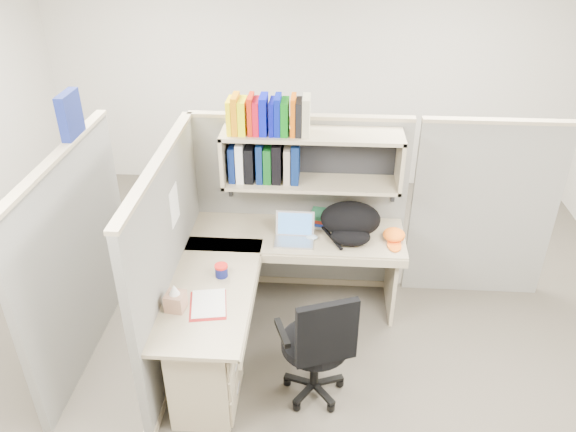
# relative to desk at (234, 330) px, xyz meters

# --- Properties ---
(ground) EXTENTS (6.00, 6.00, 0.00)m
(ground) POSITION_rel_desk_xyz_m (0.41, 0.29, -0.44)
(ground) COLOR #37332A
(ground) RESTS_ON ground
(room_shell) EXTENTS (6.00, 6.00, 6.00)m
(room_shell) POSITION_rel_desk_xyz_m (0.41, 0.29, 1.18)
(room_shell) COLOR #B2AFA1
(room_shell) RESTS_ON ground
(cubicle) EXTENTS (3.79, 1.84, 1.95)m
(cubicle) POSITION_rel_desk_xyz_m (0.04, 0.74, 0.47)
(cubicle) COLOR #5D5E59
(cubicle) RESTS_ON ground
(desk) EXTENTS (1.74, 1.75, 0.73)m
(desk) POSITION_rel_desk_xyz_m (0.00, 0.00, 0.00)
(desk) COLOR gray
(desk) RESTS_ON ground
(laptop) EXTENTS (0.31, 0.31, 0.22)m
(laptop) POSITION_rel_desk_xyz_m (0.39, 0.73, 0.40)
(laptop) COLOR #B5B5BA
(laptop) RESTS_ON desk
(backpack) EXTENTS (0.53, 0.44, 0.28)m
(backpack) POSITION_rel_desk_xyz_m (0.83, 0.82, 0.43)
(backpack) COLOR black
(backpack) RESTS_ON desk
(orange_cap) EXTENTS (0.19, 0.21, 0.10)m
(orange_cap) POSITION_rel_desk_xyz_m (1.18, 0.81, 0.34)
(orange_cap) COLOR orange
(orange_cap) RESTS_ON desk
(snack_canister) EXTENTS (0.10, 0.10, 0.09)m
(snack_canister) POSITION_rel_desk_xyz_m (-0.11, 0.24, 0.34)
(snack_canister) COLOR navy
(snack_canister) RESTS_ON desk
(tissue_box) EXTENTS (0.14, 0.14, 0.20)m
(tissue_box) POSITION_rel_desk_xyz_m (-0.35, -0.14, 0.39)
(tissue_box) COLOR #AA7B60
(tissue_box) RESTS_ON desk
(mouse) EXTENTS (0.10, 0.06, 0.04)m
(mouse) POSITION_rel_desk_xyz_m (0.53, 0.78, 0.31)
(mouse) COLOR #94B3D2
(mouse) RESTS_ON desk
(paper_cup) EXTENTS (0.08, 0.08, 0.10)m
(paper_cup) POSITION_rel_desk_xyz_m (0.35, 0.99, 0.34)
(paper_cup) COLOR silver
(paper_cup) RESTS_ON desk
(book_stack) EXTENTS (0.19, 0.24, 0.10)m
(book_stack) POSITION_rel_desk_xyz_m (0.58, 1.04, 0.34)
(book_stack) COLOR gray
(book_stack) RESTS_ON desk
(loose_paper) EXTENTS (0.27, 0.34, 0.00)m
(loose_paper) POSITION_rel_desk_xyz_m (-0.15, -0.07, 0.29)
(loose_paper) COLOR white
(loose_paper) RESTS_ON desk
(task_chair) EXTENTS (0.57, 0.53, 0.99)m
(task_chair) POSITION_rel_desk_xyz_m (0.60, -0.18, -0.09)
(task_chair) COLOR black
(task_chair) RESTS_ON ground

